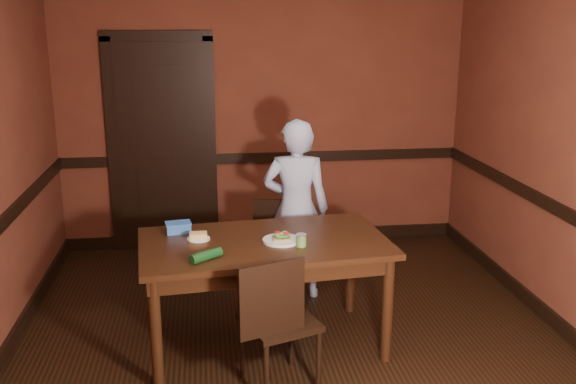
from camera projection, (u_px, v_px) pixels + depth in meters
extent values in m
cube|color=black|center=(294.00, 347.00, 4.57)|extent=(4.00, 4.50, 0.01)
cube|color=#5E2B1C|center=(263.00, 113.00, 6.36)|extent=(4.00, 0.02, 2.70)
cube|color=#5E2B1C|center=(393.00, 312.00, 2.06)|extent=(4.00, 0.02, 2.70)
cube|color=black|center=(264.00, 158.00, 6.47)|extent=(4.00, 0.03, 0.10)
cube|color=black|center=(570.00, 215.00, 4.58)|extent=(0.03, 4.50, 0.10)
cube|color=black|center=(265.00, 236.00, 6.69)|extent=(4.00, 0.03, 0.12)
cube|color=black|center=(2.00, 358.00, 4.30)|extent=(0.03, 4.50, 0.12)
cube|color=black|center=(557.00, 323.00, 4.80)|extent=(0.03, 4.50, 0.12)
cube|color=black|center=(162.00, 149.00, 6.28)|extent=(0.85, 0.04, 2.05)
cube|color=black|center=(113.00, 149.00, 6.24)|extent=(0.10, 0.06, 2.15)
cube|color=black|center=(211.00, 147.00, 6.36)|extent=(0.10, 0.06, 2.15)
cube|color=black|center=(157.00, 36.00, 6.02)|extent=(1.05, 0.06, 0.10)
cube|color=black|center=(265.00, 293.00, 4.50)|extent=(1.77, 1.10, 0.79)
imported|color=#A8BAE0|center=(296.00, 209.00, 5.26)|extent=(0.60, 0.45, 1.49)
cylinder|color=white|center=(282.00, 241.00, 4.37)|extent=(0.26, 0.26, 0.01)
cube|color=#AA8252|center=(281.00, 238.00, 4.37)|extent=(0.12, 0.11, 0.02)
ellipsoid|color=green|center=(281.00, 235.00, 4.36)|extent=(0.11, 0.10, 0.02)
cylinder|color=red|center=(278.00, 232.00, 4.37)|extent=(0.04, 0.04, 0.01)
cylinder|color=red|center=(286.00, 233.00, 4.35)|extent=(0.04, 0.04, 0.01)
cylinder|color=#88A85D|center=(278.00, 235.00, 4.33)|extent=(0.03, 0.03, 0.01)
cylinder|color=#88A85D|center=(285.00, 232.00, 4.38)|extent=(0.03, 0.03, 0.01)
cylinder|color=#88A85D|center=(281.00, 233.00, 4.36)|extent=(0.03, 0.03, 0.01)
cylinder|color=#5F9642|center=(301.00, 241.00, 4.27)|extent=(0.07, 0.07, 0.07)
cylinder|color=silver|center=(301.00, 235.00, 4.26)|extent=(0.07, 0.07, 0.01)
cylinder|color=white|center=(199.00, 239.00, 4.41)|extent=(0.16, 0.16, 0.01)
cube|color=#E4C26B|center=(198.00, 235.00, 4.40)|extent=(0.12, 0.08, 0.04)
cube|color=blue|center=(178.00, 228.00, 4.55)|extent=(0.18, 0.14, 0.07)
cube|color=blue|center=(178.00, 223.00, 4.54)|extent=(0.19, 0.15, 0.01)
cylinder|color=#0F3914|center=(206.00, 256.00, 4.02)|extent=(0.22, 0.18, 0.06)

